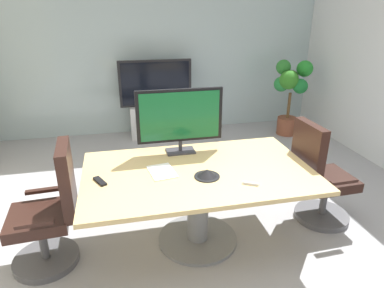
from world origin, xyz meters
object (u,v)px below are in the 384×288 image
(office_chair_left, at_px, (51,217))
(remote_control, at_px, (100,181))
(conference_table, at_px, (198,188))
(potted_plant, at_px, (290,89))
(office_chair_right, at_px, (319,181))
(wall_display_unit, at_px, (157,111))
(tv_monitor, at_px, (180,117))
(conference_phone, at_px, (207,174))

(office_chair_left, distance_m, remote_control, 0.54)
(conference_table, height_order, potted_plant, potted_plant)
(office_chair_right, bearing_deg, remote_control, 91.01)
(conference_table, relative_size, office_chair_left, 1.85)
(potted_plant, bearing_deg, wall_display_unit, 169.38)
(office_chair_left, height_order, remote_control, office_chair_left)
(office_chair_left, height_order, tv_monitor, tv_monitor)
(office_chair_left, bearing_deg, conference_phone, 80.31)
(conference_table, bearing_deg, conference_phone, -73.10)
(conference_table, distance_m, office_chair_left, 1.29)
(office_chair_left, xyz_separation_m, conference_phone, (1.33, -0.14, 0.33))
(wall_display_unit, bearing_deg, conference_table, -89.66)
(conference_phone, bearing_deg, conference_table, 106.90)
(office_chair_left, distance_m, wall_display_unit, 3.21)
(tv_monitor, relative_size, potted_plant, 0.65)
(conference_phone, bearing_deg, remote_control, 173.43)
(wall_display_unit, height_order, potted_plant, wall_display_unit)
(wall_display_unit, bearing_deg, office_chair_right, -65.70)
(office_chair_left, relative_size, office_chair_right, 1.00)
(tv_monitor, bearing_deg, office_chair_left, -159.80)
(conference_table, height_order, tv_monitor, tv_monitor)
(conference_table, relative_size, potted_plant, 1.57)
(potted_plant, bearing_deg, remote_control, -140.13)
(office_chair_left, xyz_separation_m, office_chair_right, (2.57, 0.07, 0.00))
(potted_plant, relative_size, remote_control, 7.56)
(office_chair_left, relative_size, potted_plant, 0.85)
(tv_monitor, bearing_deg, conference_table, -80.06)
(wall_display_unit, relative_size, remote_control, 7.71)
(office_chair_right, relative_size, tv_monitor, 1.30)
(conference_table, relative_size, remote_control, 11.87)
(office_chair_left, bearing_deg, potted_plant, 122.10)
(tv_monitor, bearing_deg, remote_control, -148.00)
(conference_phone, bearing_deg, office_chair_right, 9.43)
(tv_monitor, bearing_deg, potted_plant, 42.17)
(office_chair_left, bearing_deg, tv_monitor, 106.52)
(conference_table, relative_size, wall_display_unit, 1.54)
(office_chair_left, xyz_separation_m, tv_monitor, (1.21, 0.44, 0.66))
(tv_monitor, height_order, conference_phone, tv_monitor)
(office_chair_right, relative_size, remote_control, 6.41)
(conference_phone, height_order, remote_control, conference_phone)
(office_chair_left, bearing_deg, remote_control, 81.46)
(conference_phone, distance_m, remote_control, 0.90)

